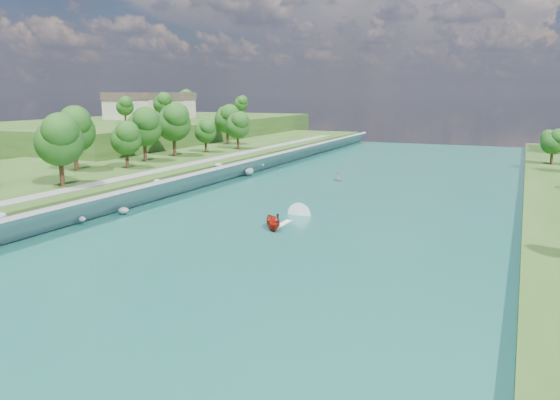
% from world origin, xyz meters
% --- Properties ---
extents(ground, '(260.00, 260.00, 0.00)m').
position_xyz_m(ground, '(0.00, 0.00, 0.00)').
color(ground, '#2D5119').
rests_on(ground, ground).
extents(river_water, '(55.00, 240.00, 0.10)m').
position_xyz_m(river_water, '(0.00, 20.00, 0.05)').
color(river_water, '#175A4B').
rests_on(river_water, ground).
extents(berm_west, '(45.00, 240.00, 3.50)m').
position_xyz_m(berm_west, '(-50.00, 20.00, 1.75)').
color(berm_west, '#2D5119').
rests_on(berm_west, ground).
extents(ridge_west, '(60.00, 120.00, 9.00)m').
position_xyz_m(ridge_west, '(-82.50, 95.00, 4.50)').
color(ridge_west, '#2D5119').
rests_on(ridge_west, ground).
extents(riprap_bank, '(3.70, 236.00, 4.16)m').
position_xyz_m(riprap_bank, '(-25.84, 19.13, 1.79)').
color(riprap_bank, slate).
rests_on(riprap_bank, ground).
extents(riverside_path, '(3.00, 200.00, 0.10)m').
position_xyz_m(riverside_path, '(-32.50, 20.00, 3.55)').
color(riverside_path, gray).
rests_on(riverside_path, berm_west).
extents(ridge_houses, '(29.50, 29.50, 8.40)m').
position_xyz_m(ridge_houses, '(-88.67, 100.00, 13.31)').
color(ridge_houses, beige).
rests_on(ridge_houses, ridge_west).
extents(trees_west, '(18.46, 154.21, 13.57)m').
position_xyz_m(trees_west, '(-42.97, 10.89, 9.43)').
color(trees_west, '#194612').
rests_on(trees_west, berm_west).
extents(trees_ridge, '(22.20, 51.55, 10.92)m').
position_xyz_m(trees_ridge, '(-73.40, 95.20, 13.83)').
color(trees_ridge, '#194612').
rests_on(trees_ridge, ridge_west).
extents(motorboat, '(3.60, 19.00, 1.96)m').
position_xyz_m(motorboat, '(-1.61, 12.62, 0.80)').
color(motorboat, '#AE1B0D').
rests_on(motorboat, river_water).
extents(raft, '(3.31, 3.31, 1.53)m').
position_xyz_m(raft, '(-6.33, 52.15, 0.44)').
color(raft, '#9C9FA5').
rests_on(raft, river_water).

